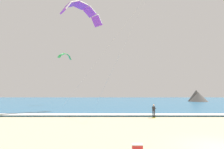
{
  "coord_description": "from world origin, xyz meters",
  "views": [
    {
      "loc": [
        -6.36,
        -11.8,
        3.09
      ],
      "look_at": [
        -6.5,
        18.87,
        6.02
      ],
      "focal_mm": 31.82,
      "sensor_mm": 36.0,
      "label": 1
    }
  ],
  "objects_px": {
    "kitesurfer": "(155,110)",
    "kite_primary": "(83,10)",
    "surfboard": "(155,118)",
    "cooler_box": "(138,148)",
    "kite_distant": "(66,56)"
  },
  "relations": [
    {
      "from": "kite_primary",
      "to": "kite_distant",
      "type": "bearing_deg",
      "value": 111.86
    },
    {
      "from": "kitesurfer",
      "to": "kite_primary",
      "type": "xyz_separation_m",
      "value": [
        -10.74,
        8.65,
        17.04
      ]
    },
    {
      "from": "kitesurfer",
      "to": "cooler_box",
      "type": "distance_m",
      "value": 15.32
    },
    {
      "from": "kitesurfer",
      "to": "cooler_box",
      "type": "bearing_deg",
      "value": -105.13
    },
    {
      "from": "kite_distant",
      "to": "surfboard",
      "type": "bearing_deg",
      "value": -55.9
    },
    {
      "from": "surfboard",
      "to": "cooler_box",
      "type": "xyz_separation_m",
      "value": [
        -3.99,
        -14.75,
        0.18
      ]
    },
    {
      "from": "kitesurfer",
      "to": "kite_primary",
      "type": "relative_size",
      "value": 0.09
    },
    {
      "from": "surfboard",
      "to": "kite_primary",
      "type": "distance_m",
      "value": 22.64
    },
    {
      "from": "kite_distant",
      "to": "cooler_box",
      "type": "bearing_deg",
      "value": -71.4
    },
    {
      "from": "kite_primary",
      "to": "cooler_box",
      "type": "relative_size",
      "value": 31.24
    },
    {
      "from": "surfboard",
      "to": "kitesurfer",
      "type": "height_order",
      "value": "kitesurfer"
    },
    {
      "from": "kitesurfer",
      "to": "kite_primary",
      "type": "distance_m",
      "value": 21.92
    },
    {
      "from": "kite_primary",
      "to": "cooler_box",
      "type": "distance_m",
      "value": 30.17
    },
    {
      "from": "surfboard",
      "to": "kite_primary",
      "type": "xyz_separation_m",
      "value": [
        -10.73,
        8.67,
        17.95
      ]
    },
    {
      "from": "surfboard",
      "to": "kitesurfer",
      "type": "relative_size",
      "value": 0.87
    }
  ]
}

